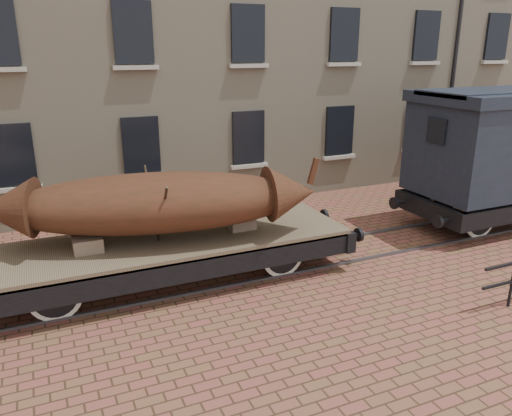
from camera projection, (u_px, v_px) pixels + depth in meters
name	position (u px, v px, depth m)	size (l,w,h in m)	color
ground	(290.00, 260.00, 12.26)	(90.00, 90.00, 0.00)	brown
rail_track	(290.00, 259.00, 12.26)	(30.00, 1.52, 0.06)	#59595E
flatcar_wagon	(170.00, 248.00, 10.87)	(8.88, 2.41, 1.34)	brown
iron_boat	(157.00, 202.00, 10.45)	(7.03, 3.21, 1.67)	#4A2418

